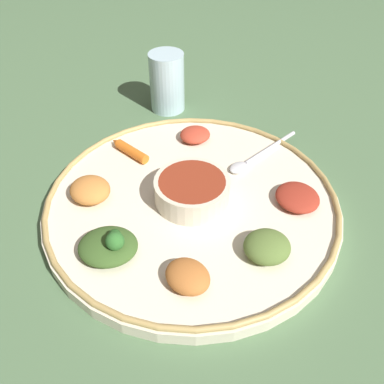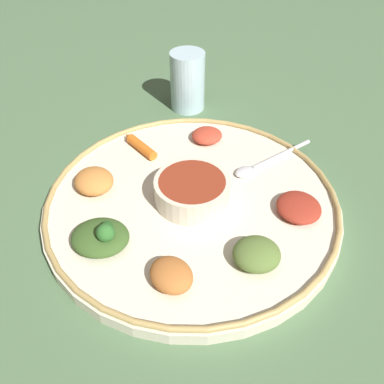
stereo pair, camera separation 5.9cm
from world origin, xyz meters
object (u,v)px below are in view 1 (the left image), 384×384
at_px(center_bowl, 192,190).
at_px(carrot_near_spoon, 129,150).
at_px(spoon, 254,158).
at_px(greens_pile, 109,246).
at_px(drinking_glass, 167,86).

bearing_deg(center_bowl, carrot_near_spoon, 143.36).
bearing_deg(spoon, center_bowl, -126.85).
relative_size(greens_pile, carrot_near_spoon, 1.09).
bearing_deg(carrot_near_spoon, spoon, 5.53).
height_order(center_bowl, drinking_glass, drinking_glass).
distance_m(greens_pile, drinking_glass, 0.39).
relative_size(spoon, carrot_near_spoon, 1.79).
bearing_deg(spoon, greens_pile, -126.48).
xyz_separation_m(carrot_near_spoon, drinking_glass, (0.02, 0.19, 0.02)).
xyz_separation_m(greens_pile, carrot_near_spoon, (-0.04, 0.21, -0.01)).
bearing_deg(greens_pile, carrot_near_spoon, 99.95).
height_order(center_bowl, spoon, center_bowl).
distance_m(spoon, drinking_glass, 0.25).
bearing_deg(center_bowl, greens_pile, -126.13).
height_order(center_bowl, carrot_near_spoon, center_bowl).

